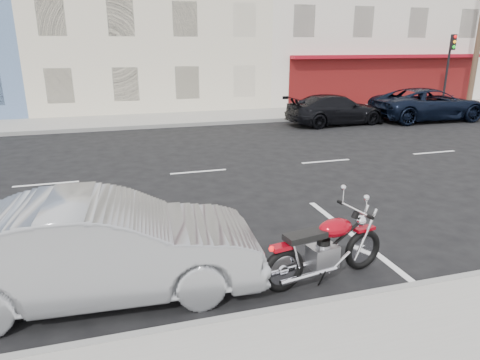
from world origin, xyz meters
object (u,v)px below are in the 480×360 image
at_px(traffic_light, 449,61).
at_px(sedan_silver, 103,247).
at_px(motorcycle, 365,240).
at_px(suv_far, 429,104).
at_px(car_far, 335,110).
at_px(fire_hydrant, 419,100).

relative_size(traffic_light, sedan_silver, 0.85).
relative_size(motorcycle, sedan_silver, 0.48).
height_order(suv_far, car_far, suv_far).
xyz_separation_m(fire_hydrant, suv_far, (-1.88, -3.05, 0.22)).
bearing_deg(suv_far, traffic_light, -47.86).
bearing_deg(car_far, motorcycle, 149.50).
bearing_deg(motorcycle, fire_hydrant, 39.37).
relative_size(traffic_light, car_far, 0.83).
bearing_deg(fire_hydrant, traffic_light, -6.36).
xyz_separation_m(motorcycle, suv_far, (10.63, 11.59, 0.25)).
xyz_separation_m(suv_far, car_far, (-4.76, 0.24, -0.09)).
relative_size(fire_hydrant, car_far, 0.16).
xyz_separation_m(traffic_light, motorcycle, (-14.01, -14.47, -2.06)).
bearing_deg(motorcycle, traffic_light, 35.82).
xyz_separation_m(traffic_light, sedan_silver, (-17.96, -14.07, -1.82)).
bearing_deg(car_far, traffic_light, -76.14).
height_order(motorcycle, car_far, car_far).
relative_size(fire_hydrant, sedan_silver, 0.16).
bearing_deg(fire_hydrant, motorcycle, -130.52).
bearing_deg(suv_far, motorcycle, 139.20).
height_order(traffic_light, suv_far, traffic_light).
distance_m(motorcycle, car_far, 13.20).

